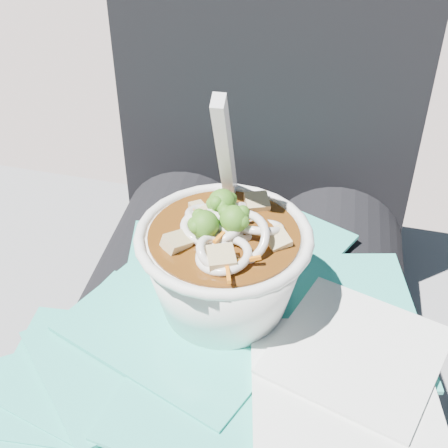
% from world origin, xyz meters
% --- Properties ---
extents(stone_ledge, '(1.04, 0.58, 0.43)m').
position_xyz_m(stone_ledge, '(0.00, 0.15, 0.22)').
color(stone_ledge, slate).
rests_on(stone_ledge, ground).
extents(lap, '(0.35, 0.48, 0.16)m').
position_xyz_m(lap, '(0.00, 0.00, 0.52)').
color(lap, black).
rests_on(lap, stone_ledge).
extents(person_body, '(0.34, 0.94, 0.99)m').
position_xyz_m(person_body, '(-0.00, 0.09, 0.54)').
color(person_body, black).
rests_on(person_body, ground).
extents(plastic_bag, '(0.37, 0.39, 0.02)m').
position_xyz_m(plastic_bag, '(-0.02, -0.03, 0.61)').
color(plastic_bag, '#2CBBA6').
rests_on(plastic_bag, lap).
extents(napkins, '(0.17, 0.20, 0.01)m').
position_xyz_m(napkins, '(0.10, -0.06, 0.62)').
color(napkins, white).
rests_on(napkins, plastic_bag).
extents(udon_bowl, '(0.18, 0.18, 0.20)m').
position_xyz_m(udon_bowl, '(-0.00, -0.00, 0.67)').
color(udon_bowl, white).
rests_on(udon_bowl, plastic_bag).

